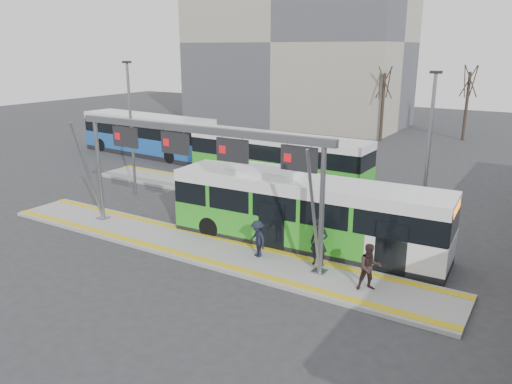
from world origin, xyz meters
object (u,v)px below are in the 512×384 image
at_px(hero_bus, 305,213).
at_px(passenger_b, 370,267).
at_px(gantry, 196,151).
at_px(passenger_c, 257,239).
at_px(passenger_a, 319,242).

distance_m(hero_bus, passenger_b, 4.84).
bearing_deg(gantry, passenger_c, 1.29).
height_order(gantry, passenger_c, gantry).
distance_m(passenger_a, passenger_b, 2.61).
xyz_separation_m(passenger_a, passenger_c, (-2.50, -0.56, -0.18)).
relative_size(hero_bus, passenger_a, 6.40).
distance_m(passenger_b, passenger_c, 4.94).
relative_size(hero_bus, passenger_b, 7.14).
height_order(passenger_a, passenger_b, passenger_a).
distance_m(hero_bus, passenger_a, 2.38).
bearing_deg(gantry, passenger_b, -2.58).
xyz_separation_m(hero_bus, passenger_b, (3.94, -2.77, -0.52)).
distance_m(hero_bus, passenger_c, 2.61).
xyz_separation_m(gantry, passenger_a, (5.53, 0.63, -3.19)).
bearing_deg(passenger_b, passenger_c, 139.25).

